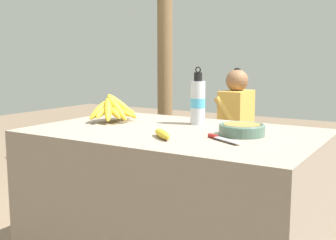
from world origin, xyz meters
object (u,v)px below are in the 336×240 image
Objects in this scene: serving_bowl at (242,129)px; seated_vendor at (231,120)px; wooden_bench at (273,153)px; loose_banana_front at (162,134)px; banana_bunch_ripe at (114,108)px; water_bottle at (198,102)px; support_post_near at (165,48)px; knife at (219,138)px.

serving_bowl is 1.61m from seated_vendor.
loose_banana_front is at bearing -89.27° from wooden_bench.
banana_bunch_ripe reaches higher than wooden_bench.
water_bottle is 0.30× the size of seated_vendor.
support_post_near reaches higher than seated_vendor.
banana_bunch_ripe is at bearing -164.56° from knife.
support_post_near is (-0.83, 0.28, 0.62)m from seated_vendor.
serving_bowl is 2.33m from support_post_near.
banana_bunch_ripe is 0.79m from serving_bowl.
support_post_near reaches higher than knife.
water_bottle is (-0.33, 0.19, 0.09)m from serving_bowl.
seated_vendor is 0.43× the size of support_post_near.
serving_bowl is 1.29× the size of loose_banana_front.
wooden_bench is (0.49, 1.45, -0.49)m from banana_bunch_ripe.
banana_bunch_ripe is 1.07× the size of water_bottle.
knife is 0.08× the size of support_post_near.
loose_banana_front is at bearing -137.60° from serving_bowl.
support_post_near is (-1.20, 0.25, 0.87)m from wooden_bench.
serving_bowl is 0.17m from knife.
water_bottle is at bearing -52.75° from support_post_near.
loose_banana_front is at bearing 102.54° from seated_vendor.
knife is 0.12× the size of wooden_bench.
seated_vendor is (-0.63, 1.61, -0.17)m from knife.
seated_vendor reaches higher than knife.
knife is at bearing 21.39° from loose_banana_front.
serving_bowl is (0.79, -0.03, -0.04)m from banana_bunch_ripe.
serving_bowl reaches higher than wooden_bench.
knife is at bearing -52.31° from support_post_near.
banana_bunch_ripe is 1.89m from support_post_near.
seated_vendor is at bearing -18.67° from support_post_near.
support_post_near is (-1.17, 1.54, 0.34)m from water_bottle.
water_bottle is 0.13× the size of support_post_near.
support_post_near is at bearing 168.24° from wooden_bench.
support_post_near is at bearing 130.99° from serving_bowl.
serving_bowl is 0.13× the size of wooden_bench.
seated_vendor reaches higher than banana_bunch_ripe.
banana_bunch_ripe is at bearing 178.02° from serving_bowl.
water_bottle reaches higher than loose_banana_front.
banana_bunch_ripe is at bearing -108.50° from wooden_bench.
banana_bunch_ripe is 0.49m from water_bottle.
banana_bunch_ripe reaches higher than loose_banana_front.
serving_bowl reaches higher than loose_banana_front.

